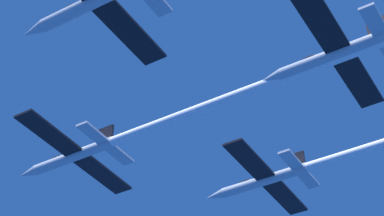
# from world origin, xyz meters

# --- Properties ---
(jet_lead) EXTENTS (15.94, 57.65, 2.64)m
(jet_lead) POSITION_xyz_m (0.47, -18.30, -0.26)
(jet_lead) COLOR #B2BAC6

